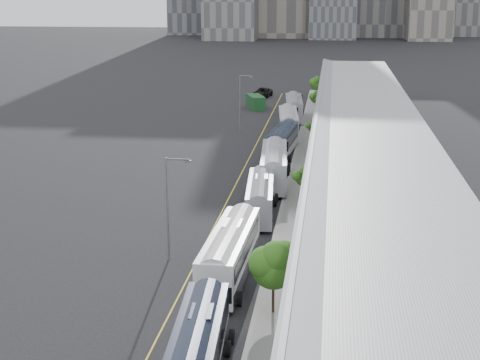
% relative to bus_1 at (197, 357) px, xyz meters
% --- Properties ---
extents(sidewalk, '(10.00, 170.00, 0.12)m').
position_rel_bus_1_xyz_m(sidewalk, '(7.07, 36.17, -1.47)').
color(sidewalk, gray).
rests_on(sidewalk, ground).
extents(lane_line, '(0.12, 160.00, 0.02)m').
position_rel_bus_1_xyz_m(lane_line, '(-3.43, 36.17, -1.52)').
color(lane_line, gold).
rests_on(lane_line, ground).
extents(depot, '(12.45, 160.40, 7.20)m').
position_rel_bus_1_xyz_m(depot, '(11.06, 36.17, 1.99)').
color(depot, gray).
rests_on(depot, ground).
extents(bus_1, '(3.24, 12.50, 3.62)m').
position_rel_bus_1_xyz_m(bus_1, '(0.00, 0.00, 0.00)').
color(bus_1, black).
rests_on(bus_1, ground).
extents(bus_2, '(3.11, 13.38, 3.89)m').
position_rel_bus_1_xyz_m(bus_2, '(-0.31, 15.09, 0.12)').
color(bus_2, white).
rests_on(bus_2, ground).
extents(bus_3, '(3.25, 12.12, 3.50)m').
position_rel_bus_1_xyz_m(bus_3, '(0.35, 31.15, -0.05)').
color(bus_3, slate).
rests_on(bus_3, ground).
extents(bus_4, '(3.68, 13.85, 4.00)m').
position_rel_bus_1_xyz_m(bus_4, '(0.71, 43.01, 0.17)').
color(bus_4, '#A3A5AD').
rests_on(bus_4, ground).
extents(bus_5, '(3.60, 12.71, 3.67)m').
position_rel_bus_1_xyz_m(bus_5, '(0.57, 58.00, 0.02)').
color(bus_5, '#162032').
rests_on(bus_5, ground).
extents(bus_6, '(3.79, 13.32, 3.84)m').
position_rel_bus_1_xyz_m(bus_6, '(0.58, 70.42, 0.10)').
color(bus_6, silver).
rests_on(bus_6, ground).
extents(bus_7, '(3.64, 13.35, 3.85)m').
position_rel_bus_1_xyz_m(bus_7, '(0.61, 84.69, 0.10)').
color(bus_7, gray).
rests_on(bus_7, ground).
extents(tree_1, '(2.99, 2.99, 5.25)m').
position_rel_bus_1_xyz_m(tree_1, '(3.38, 9.35, 2.22)').
color(tree_1, black).
rests_on(tree_1, ground).
extents(tree_2, '(1.35, 1.35, 3.87)m').
position_rel_bus_1_xyz_m(tree_2, '(4.20, 33.88, 1.60)').
color(tree_2, black).
rests_on(tree_2, ground).
extents(tree_3, '(1.04, 1.04, 3.87)m').
position_rel_bus_1_xyz_m(tree_3, '(4.35, 59.95, 1.68)').
color(tree_3, black).
rests_on(tree_3, ground).
extents(tree_4, '(1.48, 1.48, 4.54)m').
position_rel_bus_1_xyz_m(tree_4, '(4.13, 84.52, 2.21)').
color(tree_4, black).
rests_on(tree_4, ground).
extents(tree_5, '(2.29, 2.29, 4.59)m').
position_rel_bus_1_xyz_m(tree_5, '(3.73, 106.82, 1.90)').
color(tree_5, black).
rests_on(tree_5, ground).
extents(street_lamp_near, '(2.04, 0.22, 8.32)m').
position_rel_bus_1_xyz_m(street_lamp_near, '(-5.51, 18.43, 3.31)').
color(street_lamp_near, '#59595E').
rests_on(street_lamp_near, ground).
extents(street_lamp_far, '(2.04, 0.22, 8.58)m').
position_rel_bus_1_xyz_m(street_lamp_far, '(-6.64, 72.56, 3.45)').
color(street_lamp_far, '#59595E').
rests_on(street_lamp_far, ground).
extents(shipping_container, '(4.17, 6.58, 2.38)m').
position_rel_bus_1_xyz_m(shipping_container, '(-6.82, 95.33, -0.33)').
color(shipping_container, '#123C1A').
rests_on(shipping_container, ground).
extents(suv, '(3.88, 6.79, 1.78)m').
position_rel_bus_1_xyz_m(suv, '(-7.01, 110.33, -0.63)').
color(suv, black).
rests_on(suv, ground).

